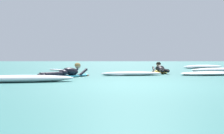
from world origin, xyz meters
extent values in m
plane|color=#387A75|center=(0.00, 10.00, 0.00)|extent=(120.00, 120.00, 0.00)
ellipsoid|color=#2DB2D1|center=(-2.29, 2.72, 0.04)|extent=(1.49, 2.10, 0.07)
ellipsoid|color=#2DB2D1|center=(-1.81, 3.59, 0.05)|extent=(0.27, 0.27, 0.06)
ellipsoid|color=black|center=(-2.26, 2.77, 0.20)|extent=(0.69, 0.81, 0.35)
ellipsoid|color=black|center=(-2.46, 2.41, 0.17)|extent=(0.43, 0.41, 0.20)
cylinder|color=black|center=(-2.79, 1.96, 0.14)|extent=(0.55, 0.76, 0.14)
ellipsoid|color=black|center=(-3.01, 1.62, 0.14)|extent=(0.19, 0.24, 0.08)
cylinder|color=black|center=(-2.65, 1.88, 0.14)|extent=(0.47, 0.79, 0.14)
ellipsoid|color=black|center=(-2.82, 1.52, 0.14)|extent=(0.19, 0.24, 0.08)
cylinder|color=black|center=(-2.27, 3.21, 0.12)|extent=(0.37, 0.57, 0.34)
sphere|color=tan|center=(-2.08, 3.55, 0.02)|extent=(0.09, 0.09, 0.09)
cylinder|color=black|center=(-1.89, 2.98, 0.12)|extent=(0.37, 0.57, 0.34)
sphere|color=tan|center=(-1.72, 3.31, 0.02)|extent=(0.09, 0.09, 0.09)
sphere|color=tan|center=(-2.06, 3.13, 0.38)|extent=(0.21, 0.21, 0.21)
ellipsoid|color=#AD894C|center=(-2.07, 3.11, 0.41)|extent=(0.29, 0.28, 0.16)
ellipsoid|color=yellow|center=(1.30, 5.76, 0.04)|extent=(0.56, 1.97, 0.07)
ellipsoid|color=yellow|center=(1.28, 6.69, 0.05)|extent=(0.19, 0.20, 0.06)
ellipsoid|color=black|center=(1.30, 5.81, 0.20)|extent=(0.41, 0.62, 0.34)
ellipsoid|color=black|center=(1.30, 5.45, 0.17)|extent=(0.35, 0.29, 0.20)
cylinder|color=black|center=(1.24, 4.87, 0.14)|extent=(0.17, 0.87, 0.14)
ellipsoid|color=black|center=(1.22, 4.43, 0.14)|extent=(0.10, 0.22, 0.08)
cylinder|color=black|center=(1.40, 4.87, 0.14)|extent=(0.21, 0.88, 0.14)
ellipsoid|color=black|center=(1.43, 4.44, 0.14)|extent=(0.10, 0.22, 0.08)
cylinder|color=black|center=(1.07, 6.15, 0.12)|extent=(0.10, 0.56, 0.32)
sphere|color=tan|center=(1.06, 6.52, 0.02)|extent=(0.09, 0.09, 0.09)
cylinder|color=black|center=(1.51, 6.14, 0.12)|extent=(0.10, 0.56, 0.32)
sphere|color=tan|center=(1.50, 6.49, 0.02)|extent=(0.09, 0.09, 0.09)
sphere|color=tan|center=(1.29, 6.18, 0.38)|extent=(0.21, 0.21, 0.21)
ellipsoid|color=black|center=(1.29, 6.16, 0.41)|extent=(0.22, 0.20, 0.16)
ellipsoid|color=white|center=(-4.02, 8.42, 0.04)|extent=(1.61, 1.75, 0.07)
cube|color=#1E9EDB|center=(-4.02, 8.42, 0.07)|extent=(1.01, 1.19, 0.01)
cone|color=black|center=(-3.55, 7.87, 0.01)|extent=(0.14, 0.14, 0.16)
ellipsoid|color=white|center=(2.99, 4.05, 0.07)|extent=(2.72, 1.83, 0.14)
ellipsoid|color=white|center=(3.53, 4.40, 0.05)|extent=(0.91, 0.58, 0.10)
ellipsoid|color=white|center=(2.31, 3.72, 0.04)|extent=(0.91, 0.56, 0.08)
ellipsoid|color=white|center=(-0.09, 3.63, 0.08)|extent=(2.40, 0.92, 0.16)
ellipsoid|color=white|center=(0.47, 3.81, 0.05)|extent=(0.88, 0.49, 0.11)
ellipsoid|color=white|center=(-0.78, 3.46, 0.04)|extent=(0.88, 0.46, 0.09)
ellipsoid|color=white|center=(4.32, 6.74, 0.10)|extent=(3.08, 1.48, 0.20)
ellipsoid|color=white|center=(3.47, 6.43, 0.06)|extent=(1.12, 0.49, 0.11)
ellipsoid|color=white|center=(-3.32, 0.56, 0.10)|extent=(3.12, 1.28, 0.20)
ellipsoid|color=white|center=(-2.59, 0.82, 0.07)|extent=(1.13, 0.46, 0.14)
ellipsoid|color=white|center=(5.07, 11.68, 0.12)|extent=(3.13, 1.91, 0.24)
ellipsoid|color=white|center=(5.72, 12.07, 0.08)|extent=(1.17, 0.93, 0.17)
ellipsoid|color=white|center=(4.26, 11.29, 0.07)|extent=(1.17, 0.90, 0.13)
camera|label=1|loc=(-0.53, -6.64, 0.63)|focal=43.32mm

